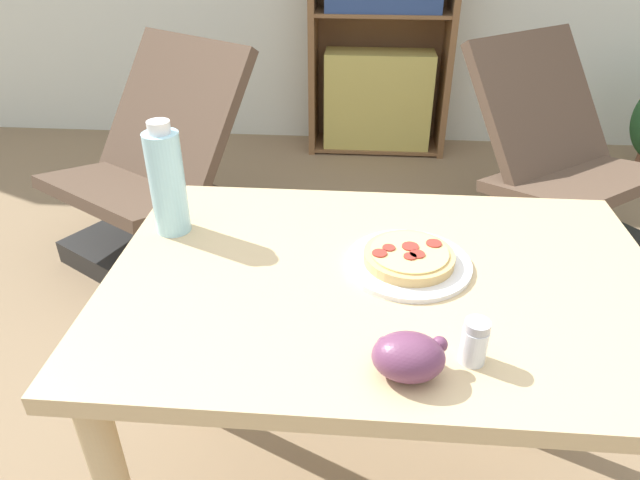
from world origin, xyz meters
The scene contains 8 objects.
dining_table centered at (0.07, -0.08, 0.64)m, with size 1.06×0.71×0.76m.
pizza_on_plate centered at (0.11, -0.04, 0.78)m, with size 0.25×0.25×0.04m.
grape_bunch centered at (0.10, -0.34, 0.80)m, with size 0.11×0.09×0.07m.
drink_bottle centered at (-0.38, 0.06, 0.88)m, with size 0.07×0.07×0.24m.
salt_shaker centered at (0.20, -0.30, 0.80)m, with size 0.04×0.04×0.08m.
lounge_chair_near centered at (-0.86, 1.14, 0.29)m, with size 0.89×0.98×0.88m.
lounge_chair_far centered at (0.87, 1.36, 0.29)m, with size 0.91×0.98×0.88m.
bookshelf centered at (0.10, 2.44, 0.74)m, with size 0.82×0.31×1.62m.
Camera 1 is at (0.02, -0.98, 1.39)m, focal length 32.00 mm.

